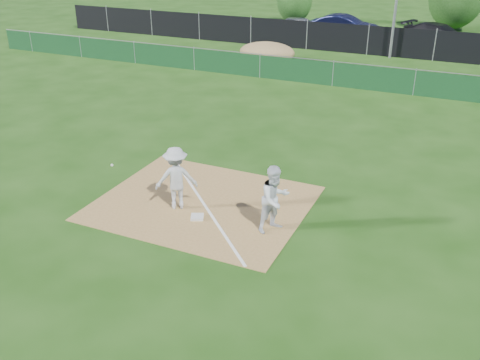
% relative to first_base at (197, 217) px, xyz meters
% --- Properties ---
extents(ground, '(90.00, 90.00, 0.00)m').
position_rel_first_base_xyz_m(ground, '(-0.29, 9.88, -0.06)').
color(ground, '#19400D').
rests_on(ground, ground).
extents(infield_dirt, '(6.00, 5.00, 0.02)m').
position_rel_first_base_xyz_m(infield_dirt, '(-0.29, 0.88, -0.05)').
color(infield_dirt, olive).
rests_on(infield_dirt, ground).
extents(foul_line, '(5.01, 5.01, 0.01)m').
position_rel_first_base_xyz_m(foul_line, '(-0.29, 0.88, -0.03)').
color(foul_line, white).
rests_on(foul_line, infield_dirt).
extents(green_fence, '(44.00, 0.05, 1.20)m').
position_rel_first_base_xyz_m(green_fence, '(-0.29, 14.88, 0.54)').
color(green_fence, '#0E3518').
rests_on(green_fence, ground).
extents(dirt_mound, '(3.38, 2.60, 1.17)m').
position_rel_first_base_xyz_m(dirt_mound, '(-5.29, 18.38, 0.53)').
color(dirt_mound, olive).
rests_on(dirt_mound, ground).
extents(black_fence, '(46.00, 0.04, 1.80)m').
position_rel_first_base_xyz_m(black_fence, '(-0.29, 22.88, 0.84)').
color(black_fence, black).
rests_on(black_fence, ground).
extents(parking_lot, '(46.00, 9.00, 0.01)m').
position_rel_first_base_xyz_m(parking_lot, '(-0.29, 27.88, -0.05)').
color(parking_lot, black).
rests_on(parking_lot, ground).
extents(first_base, '(0.46, 0.46, 0.07)m').
position_rel_first_base_xyz_m(first_base, '(0.00, 0.00, 0.00)').
color(first_base, silver).
rests_on(first_base, infield_dirt).
extents(play_at_first, '(2.63, 1.24, 1.86)m').
position_rel_first_base_xyz_m(play_at_first, '(-0.83, 0.34, 0.89)').
color(play_at_first, silver).
rests_on(play_at_first, infield_dirt).
extents(runner, '(1.07, 1.14, 1.86)m').
position_rel_first_base_xyz_m(runner, '(2.16, 0.34, 0.88)').
color(runner, silver).
rests_on(runner, ground).
extents(car_left, '(4.47, 2.73, 1.42)m').
position_rel_first_base_xyz_m(car_left, '(-6.02, 26.95, 0.66)').
color(car_left, '#94979B').
rests_on(car_left, parking_lot).
extents(car_mid, '(5.02, 1.84, 1.64)m').
position_rel_first_base_xyz_m(car_mid, '(-2.93, 27.37, 0.78)').
color(car_mid, '#111533').
rests_on(car_mid, parking_lot).
extents(car_right, '(5.40, 3.80, 1.45)m').
position_rel_first_base_xyz_m(car_right, '(3.48, 27.59, 0.68)').
color(car_right, black).
rests_on(car_right, parking_lot).
extents(tree_left, '(2.85, 2.85, 3.39)m').
position_rel_first_base_xyz_m(tree_left, '(-8.42, 32.16, 1.68)').
color(tree_left, '#382316').
rests_on(tree_left, ground).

